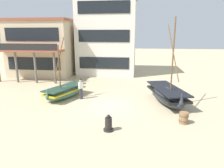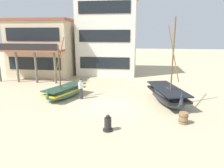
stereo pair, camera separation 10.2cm
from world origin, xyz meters
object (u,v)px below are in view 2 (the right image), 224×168
(fishing_boat_near_left, at_px, (167,95))
(fishing_boat_centre_large, at_px, (65,91))
(wooden_barrel, at_px, (183,118))
(harbor_building_annex, at_px, (47,47))
(capstan_winch, at_px, (108,124))
(harbor_building_main, at_px, (108,36))
(fisherman_by_hull, at_px, (81,89))

(fishing_boat_near_left, bearing_deg, fishing_boat_centre_large, 177.96)
(wooden_barrel, distance_m, harbor_building_annex, 20.56)
(capstan_winch, bearing_deg, harbor_building_annex, 124.03)
(fishing_boat_near_left, xyz_separation_m, wooden_barrel, (0.53, -3.65, -0.33))
(fishing_boat_centre_large, distance_m, harbor_building_main, 12.59)
(fisherman_by_hull, height_order, harbor_building_main, harbor_building_main)
(wooden_barrel, bearing_deg, fisherman_by_hull, 152.24)
(capstan_winch, relative_size, wooden_barrel, 1.34)
(capstan_winch, bearing_deg, harbor_building_main, 98.60)
(fishing_boat_centre_large, relative_size, harbor_building_main, 0.50)
(fisherman_by_hull, xyz_separation_m, wooden_barrel, (7.33, -3.86, -0.48))
(fisherman_by_hull, relative_size, wooden_barrel, 2.41)
(fisherman_by_hull, distance_m, harbor_building_main, 12.44)
(fishing_boat_near_left, distance_m, harbor_building_annex, 17.80)
(wooden_barrel, bearing_deg, fishing_boat_centre_large, 155.69)
(fishing_boat_near_left, bearing_deg, fisherman_by_hull, 178.27)
(fishing_boat_centre_large, relative_size, fisherman_by_hull, 2.93)
(capstan_winch, distance_m, wooden_barrel, 4.55)
(capstan_winch, xyz_separation_m, wooden_barrel, (4.30, 1.49, -0.03))
(harbor_building_main, bearing_deg, wooden_barrel, -66.20)
(fishing_boat_near_left, distance_m, harbor_building_main, 14.18)
(fishing_boat_near_left, distance_m, wooden_barrel, 3.70)
(fisherman_by_hull, bearing_deg, fishing_boat_near_left, -1.73)
(capstan_winch, distance_m, harbor_building_main, 17.87)
(fishing_boat_near_left, height_order, harbor_building_main, harbor_building_main)
(fishing_boat_centre_large, bearing_deg, harbor_building_annex, 120.93)
(fisherman_by_hull, bearing_deg, harbor_building_annex, 126.21)
(capstan_winch, relative_size, harbor_building_main, 0.10)
(wooden_barrel, height_order, harbor_building_annex, harbor_building_annex)
(fishing_boat_centre_large, height_order, harbor_building_annex, harbor_building_annex)
(fishing_boat_centre_large, relative_size, harbor_building_annex, 0.53)
(capstan_winch, height_order, harbor_building_annex, harbor_building_annex)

